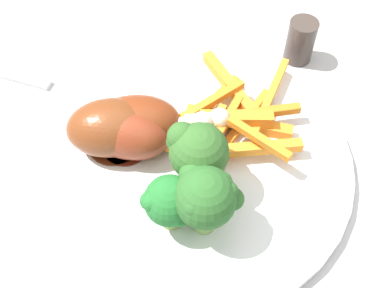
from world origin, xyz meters
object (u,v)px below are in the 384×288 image
at_px(broccoli_floret_front, 206,197).
at_px(chicken_drumstick_near, 138,123).
at_px(dining_table, 258,235).
at_px(broccoli_floret_back, 168,201).
at_px(carrot_fries_pile, 236,118).
at_px(dinner_plate, 192,161).
at_px(pepper_shaker, 301,41).
at_px(chicken_drumstick_extra, 116,128).
at_px(chicken_drumstick_far, 128,134).
at_px(broccoli_floret_middle, 196,151).

xyz_separation_m(broccoli_floret_front, chicken_drumstick_near, (-0.06, 0.09, -0.02)).
relative_size(dining_table, chicken_drumstick_near, 7.20).
relative_size(dining_table, broccoli_floret_back, 16.94).
xyz_separation_m(broccoli_floret_front, carrot_fries_pile, (0.03, 0.10, -0.03)).
relative_size(dinner_plate, chicken_drumstick_near, 2.23).
height_order(broccoli_floret_front, carrot_fries_pile, broccoli_floret_front).
distance_m(dining_table, pepper_shaker, 0.22).
distance_m(chicken_drumstick_extra, pepper_shaker, 0.22).
distance_m(dining_table, carrot_fries_pile, 0.16).
bearing_deg(dinner_plate, chicken_drumstick_near, 156.10).
distance_m(broccoli_floret_back, chicken_drumstick_near, 0.09).
bearing_deg(broccoli_floret_back, chicken_drumstick_far, 117.74).
relative_size(dining_table, pepper_shaker, 19.28).
xyz_separation_m(broccoli_floret_back, carrot_fries_pile, (0.06, 0.10, -0.02)).
distance_m(broccoli_floret_front, carrot_fries_pile, 0.11).
height_order(broccoli_floret_middle, carrot_fries_pile, broccoli_floret_middle).
distance_m(dining_table, broccoli_floret_middle, 0.20).
bearing_deg(broccoli_floret_front, broccoli_floret_back, 176.62).
bearing_deg(carrot_fries_pile, broccoli_floret_back, -120.04).
distance_m(broccoli_floret_back, chicken_drumstick_far, 0.08).
xyz_separation_m(broccoli_floret_back, chicken_drumstick_extra, (-0.05, 0.08, -0.01)).
height_order(broccoli_floret_front, broccoli_floret_middle, broccoli_floret_middle).
relative_size(broccoli_floret_front, chicken_drumstick_near, 0.53).
bearing_deg(chicken_drumstick_far, dining_table, -8.24).
bearing_deg(chicken_drumstick_extra, broccoli_floret_front, -45.79).
xyz_separation_m(dinner_plate, chicken_drumstick_far, (-0.06, 0.01, 0.03)).
distance_m(broccoli_floret_front, chicken_drumstick_far, 0.10).
bearing_deg(chicken_drumstick_near, pepper_shaker, 36.52).
xyz_separation_m(broccoli_floret_middle, chicken_drumstick_near, (-0.05, 0.05, -0.02)).
height_order(dinner_plate, broccoli_floret_middle, broccoli_floret_middle).
height_order(broccoli_floret_middle, chicken_drumstick_near, broccoli_floret_middle).
relative_size(broccoli_floret_front, broccoli_floret_middle, 0.96).
height_order(chicken_drumstick_extra, pepper_shaker, chicken_drumstick_extra).
relative_size(dinner_plate, broccoli_floret_back, 5.24).
height_order(dining_table, chicken_drumstick_extra, chicken_drumstick_extra).
height_order(dining_table, broccoli_floret_back, broccoli_floret_back).
height_order(broccoli_floret_back, chicken_drumstick_near, broccoli_floret_back).
bearing_deg(pepper_shaker, dinner_plate, -128.78).
relative_size(chicken_drumstick_near, pepper_shaker, 2.68).
bearing_deg(chicken_drumstick_near, broccoli_floret_front, -55.93).
bearing_deg(broccoli_floret_middle, broccoli_floret_front, -79.28).
height_order(dining_table, pepper_shaker, pepper_shaker).
xyz_separation_m(dinner_plate, chicken_drumstick_near, (-0.05, 0.02, 0.03)).
bearing_deg(broccoli_floret_front, dining_table, 41.60).
bearing_deg(dining_table, broccoli_floret_middle, -167.63).
xyz_separation_m(chicken_drumstick_near, pepper_shaker, (0.16, 0.12, -0.01)).
distance_m(dining_table, chicken_drumstick_near, 0.21).
bearing_deg(broccoli_floret_middle, chicken_drumstick_near, 137.64).
height_order(chicken_drumstick_far, pepper_shaker, chicken_drumstick_far).
height_order(dinner_plate, chicken_drumstick_far, chicken_drumstick_far).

